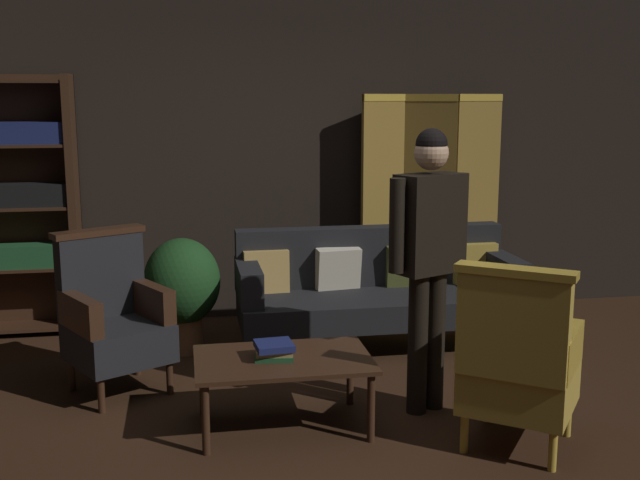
# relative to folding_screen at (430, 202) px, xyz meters

# --- Properties ---
(ground_plane) EXTENTS (10.00, 10.00, 0.00)m
(ground_plane) POSITION_rel_folding_screen_xyz_m (-1.22, -2.23, -0.99)
(ground_plane) COLOR #331E11
(back_wall) EXTENTS (7.20, 0.10, 2.80)m
(back_wall) POSITION_rel_folding_screen_xyz_m (-1.22, 0.22, 0.41)
(back_wall) COLOR black
(back_wall) RESTS_ON ground_plane
(folding_screen) EXTENTS (1.27, 0.26, 1.90)m
(folding_screen) POSITION_rel_folding_screen_xyz_m (0.00, 0.00, 0.00)
(folding_screen) COLOR olive
(folding_screen) RESTS_ON ground_plane
(bookshelf) EXTENTS (0.90, 0.32, 2.05)m
(bookshelf) POSITION_rel_folding_screen_xyz_m (-3.37, -0.03, 0.07)
(bookshelf) COLOR #382114
(bookshelf) RESTS_ON ground_plane
(velvet_couch) EXTENTS (2.12, 0.78, 0.88)m
(velvet_couch) POSITION_rel_folding_screen_xyz_m (-0.67, -0.77, -0.53)
(velvet_couch) COLOR #382114
(velvet_couch) RESTS_ON ground_plane
(coffee_table) EXTENTS (1.00, 0.64, 0.42)m
(coffee_table) POSITION_rel_folding_screen_xyz_m (-1.56, -2.19, -0.61)
(coffee_table) COLOR #382114
(coffee_table) RESTS_ON ground_plane
(armchair_gilt_accent) EXTENTS (0.81, 0.81, 1.04)m
(armchair_gilt_accent) POSITION_rel_folding_screen_xyz_m (-0.37, -2.68, -0.50)
(armchair_gilt_accent) COLOR gold
(armchair_gilt_accent) RESTS_ON ground_plane
(armchair_wing_left) EXTENTS (0.79, 0.78, 1.04)m
(armchair_wing_left) POSITION_rel_folding_screen_xyz_m (-2.56, -1.42, -0.50)
(armchair_wing_left) COLOR #382114
(armchair_wing_left) RESTS_ON ground_plane
(standing_figure) EXTENTS (0.54, 0.36, 1.70)m
(standing_figure) POSITION_rel_folding_screen_xyz_m (-0.68, -2.08, 0.04)
(standing_figure) COLOR black
(standing_figure) RESTS_ON ground_plane
(potted_plant) EXTENTS (0.56, 0.56, 0.86)m
(potted_plant) POSITION_rel_folding_screen_xyz_m (-2.12, -0.71, -0.49)
(potted_plant) COLOR brown
(potted_plant) RESTS_ON ground_plane
(book_green_cloth) EXTENTS (0.23, 0.19, 0.03)m
(book_green_cloth) POSITION_rel_folding_screen_xyz_m (-1.61, -2.19, -0.55)
(book_green_cloth) COLOR #1E4C28
(book_green_cloth) RESTS_ON coffee_table
(book_tan_leather) EXTENTS (0.22, 0.17, 0.03)m
(book_tan_leather) POSITION_rel_folding_screen_xyz_m (-1.61, -2.19, -0.52)
(book_tan_leather) COLOR #9E7A47
(book_tan_leather) RESTS_ON book_green_cloth
(book_navy_cloth) EXTENTS (0.22, 0.21, 0.04)m
(book_navy_cloth) POSITION_rel_folding_screen_xyz_m (-1.61, -2.19, -0.49)
(book_navy_cloth) COLOR navy
(book_navy_cloth) RESTS_ON book_tan_leather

